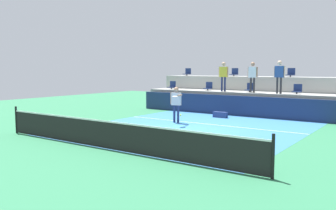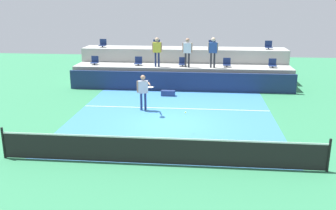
{
  "view_description": "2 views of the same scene",
  "coord_description": "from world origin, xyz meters",
  "px_view_note": "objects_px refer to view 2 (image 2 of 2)",
  "views": [
    {
      "loc": [
        7.82,
        -11.94,
        2.54
      ],
      "look_at": [
        -0.37,
        -0.32,
        1.1
      ],
      "focal_mm": 37.8,
      "sensor_mm": 36.0,
      "label": 1
    },
    {
      "loc": [
        1.36,
        -14.91,
        5.11
      ],
      "look_at": [
        -0.05,
        -0.66,
        1.04
      ],
      "focal_mm": 39.84,
      "sensor_mm": 36.0,
      "label": 2
    }
  ],
  "objects_px": {
    "stadium_chair_lower_right": "(227,63)",
    "stadium_chair_lower_far_right": "(273,64)",
    "stadium_chair_upper_left": "(156,44)",
    "equipment_bag": "(168,93)",
    "stadium_chair_upper_far_left": "(103,44)",
    "spectator_in_white": "(157,49)",
    "spectator_leaning_on_rail": "(213,49)",
    "stadium_chair_lower_left": "(138,62)",
    "stadium_chair_lower_far_left": "(95,61)",
    "tennis_ball": "(185,112)",
    "spectator_in_grey": "(187,50)",
    "stadium_chair_upper_far_right": "(269,46)",
    "stadium_chair_upper_right": "(212,45)",
    "stadium_chair_lower_center": "(183,62)",
    "tennis_player": "(143,89)"
  },
  "relations": [
    {
      "from": "spectator_in_white",
      "to": "spectator_leaning_on_rail",
      "type": "distance_m",
      "value": 3.27
    },
    {
      "from": "stadium_chair_lower_far_right",
      "to": "tennis_player",
      "type": "height_order",
      "value": "stadium_chair_lower_far_right"
    },
    {
      "from": "stadium_chair_upper_right",
      "to": "spectator_in_grey",
      "type": "xyz_separation_m",
      "value": [
        -1.46,
        -2.18,
        -0.04
      ]
    },
    {
      "from": "stadium_chair_lower_left",
      "to": "stadium_chair_upper_left",
      "type": "height_order",
      "value": "stadium_chair_upper_left"
    },
    {
      "from": "spectator_leaning_on_rail",
      "to": "equipment_bag",
      "type": "distance_m",
      "value": 3.83
    },
    {
      "from": "tennis_player",
      "to": "spectator_in_grey",
      "type": "height_order",
      "value": "spectator_in_grey"
    },
    {
      "from": "stadium_chair_upper_right",
      "to": "stadium_chair_upper_far_right",
      "type": "xyz_separation_m",
      "value": [
        3.53,
        0.0,
        0.0
      ]
    },
    {
      "from": "stadium_chair_lower_right",
      "to": "stadium_chair_lower_far_right",
      "type": "bearing_deg",
      "value": 0.0
    },
    {
      "from": "stadium_chair_upper_right",
      "to": "stadium_chair_lower_right",
      "type": "bearing_deg",
      "value": -63.9
    },
    {
      "from": "tennis_ball",
      "to": "equipment_bag",
      "type": "bearing_deg",
      "value": 102.29
    },
    {
      "from": "spectator_leaning_on_rail",
      "to": "equipment_bag",
      "type": "xyz_separation_m",
      "value": [
        -2.41,
        -2.04,
        -2.17
      ]
    },
    {
      "from": "stadium_chair_upper_left",
      "to": "stadium_chair_upper_far_right",
      "type": "xyz_separation_m",
      "value": [
        7.08,
        0.0,
        0.0
      ]
    },
    {
      "from": "spectator_leaning_on_rail",
      "to": "stadium_chair_lower_far_right",
      "type": "bearing_deg",
      "value": 6.25
    },
    {
      "from": "stadium_chair_lower_center",
      "to": "stadium_chair_upper_right",
      "type": "height_order",
      "value": "stadium_chair_upper_right"
    },
    {
      "from": "stadium_chair_lower_left",
      "to": "tennis_ball",
      "type": "bearing_deg",
      "value": -68.01
    },
    {
      "from": "stadium_chair_lower_right",
      "to": "spectator_in_grey",
      "type": "distance_m",
      "value": 2.51
    },
    {
      "from": "equipment_bag",
      "to": "stadium_chair_lower_far_right",
      "type": "bearing_deg",
      "value": 22.23
    },
    {
      "from": "stadium_chair_lower_right",
      "to": "stadium_chair_upper_far_right",
      "type": "height_order",
      "value": "stadium_chair_upper_far_right"
    },
    {
      "from": "stadium_chair_lower_far_left",
      "to": "stadium_chair_upper_right",
      "type": "xyz_separation_m",
      "value": [
        7.15,
        1.8,
        0.85
      ]
    },
    {
      "from": "stadium_chair_lower_right",
      "to": "stadium_chair_upper_far_right",
      "type": "distance_m",
      "value": 3.31
    },
    {
      "from": "spectator_leaning_on_rail",
      "to": "stadium_chair_lower_left",
      "type": "bearing_deg",
      "value": 175.09
    },
    {
      "from": "stadium_chair_lower_far_left",
      "to": "spectator_in_grey",
      "type": "bearing_deg",
      "value": -3.86
    },
    {
      "from": "stadium_chair_lower_center",
      "to": "spectator_leaning_on_rail",
      "type": "distance_m",
      "value": 2.0
    },
    {
      "from": "stadium_chair_upper_far_left",
      "to": "stadium_chair_upper_far_right",
      "type": "xyz_separation_m",
      "value": [
        10.61,
        0.0,
        0.0
      ]
    },
    {
      "from": "stadium_chair_lower_far_right",
      "to": "spectator_in_white",
      "type": "relative_size",
      "value": 0.3
    },
    {
      "from": "stadium_chair_lower_far_left",
      "to": "stadium_chair_lower_far_right",
      "type": "bearing_deg",
      "value": 0.0
    },
    {
      "from": "stadium_chair_lower_center",
      "to": "spectator_leaning_on_rail",
      "type": "xyz_separation_m",
      "value": [
        1.77,
        -0.38,
        0.85
      ]
    },
    {
      "from": "stadium_chair_upper_far_right",
      "to": "spectator_leaning_on_rail",
      "type": "height_order",
      "value": "spectator_leaning_on_rail"
    },
    {
      "from": "stadium_chair_lower_far_left",
      "to": "stadium_chair_lower_left",
      "type": "xyz_separation_m",
      "value": [
        2.72,
        0.0,
        0.0
      ]
    },
    {
      "from": "stadium_chair_lower_center",
      "to": "stadium_chair_upper_far_left",
      "type": "xyz_separation_m",
      "value": [
        -5.35,
        1.8,
        0.85
      ]
    },
    {
      "from": "tennis_ball",
      "to": "equipment_bag",
      "type": "relative_size",
      "value": 0.09
    },
    {
      "from": "stadium_chair_upper_far_right",
      "to": "stadium_chair_upper_right",
      "type": "bearing_deg",
      "value": 180.0
    },
    {
      "from": "stadium_chair_lower_right",
      "to": "equipment_bag",
      "type": "bearing_deg",
      "value": -143.48
    },
    {
      "from": "stadium_chair_upper_far_left",
      "to": "stadium_chair_lower_left",
      "type": "bearing_deg",
      "value": -34.18
    },
    {
      "from": "tennis_ball",
      "to": "stadium_chair_lower_left",
      "type": "bearing_deg",
      "value": 111.99
    },
    {
      "from": "stadium_chair_lower_left",
      "to": "stadium_chair_lower_center",
      "type": "distance_m",
      "value": 2.69
    },
    {
      "from": "stadium_chair_lower_center",
      "to": "spectator_in_white",
      "type": "height_order",
      "value": "spectator_in_white"
    },
    {
      "from": "stadium_chair_upper_left",
      "to": "spectator_in_grey",
      "type": "relative_size",
      "value": 0.31
    },
    {
      "from": "stadium_chair_lower_far_right",
      "to": "spectator_in_grey",
      "type": "xyz_separation_m",
      "value": [
        -4.99,
        -0.38,
        0.81
      ]
    },
    {
      "from": "stadium_chair_upper_far_left",
      "to": "stadium_chair_upper_far_right",
      "type": "height_order",
      "value": "same"
    },
    {
      "from": "tennis_player",
      "to": "spectator_in_white",
      "type": "height_order",
      "value": "spectator_in_white"
    },
    {
      "from": "stadium_chair_lower_far_right",
      "to": "equipment_bag",
      "type": "height_order",
      "value": "stadium_chair_lower_far_right"
    },
    {
      "from": "stadium_chair_upper_right",
      "to": "tennis_player",
      "type": "distance_m",
      "value": 7.92
    },
    {
      "from": "stadium_chair_upper_left",
      "to": "spectator_leaning_on_rail",
      "type": "height_order",
      "value": "spectator_leaning_on_rail"
    },
    {
      "from": "stadium_chair_upper_left",
      "to": "equipment_bag",
      "type": "bearing_deg",
      "value": -74.53
    },
    {
      "from": "stadium_chair_lower_far_right",
      "to": "tennis_player",
      "type": "xyz_separation_m",
      "value": [
        -6.81,
        -5.3,
        -0.42
      ]
    },
    {
      "from": "stadium_chair_upper_right",
      "to": "stadium_chair_lower_left",
      "type": "bearing_deg",
      "value": -157.92
    },
    {
      "from": "stadium_chair_lower_center",
      "to": "equipment_bag",
      "type": "xyz_separation_m",
      "value": [
        -0.64,
        -2.42,
        -1.31
      ]
    },
    {
      "from": "stadium_chair_lower_right",
      "to": "stadium_chair_upper_far_left",
      "type": "distance_m",
      "value": 8.22
    },
    {
      "from": "stadium_chair_lower_right",
      "to": "equipment_bag",
      "type": "height_order",
      "value": "stadium_chair_lower_right"
    }
  ]
}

